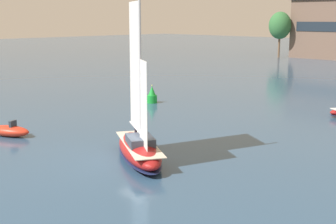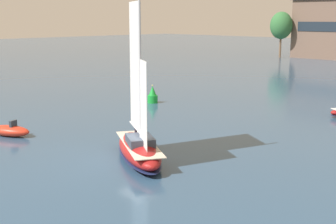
{
  "view_description": "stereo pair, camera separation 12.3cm",
  "coord_description": "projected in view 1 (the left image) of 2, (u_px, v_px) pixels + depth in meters",
  "views": [
    {
      "loc": [
        24.68,
        -21.85,
        10.2
      ],
      "look_at": [
        0.0,
        3.0,
        3.15
      ],
      "focal_mm": 50.0,
      "sensor_mm": 36.0,
      "label": 1
    },
    {
      "loc": [
        24.77,
        -21.76,
        10.2
      ],
      "look_at": [
        0.0,
        3.0,
        3.15
      ],
      "focal_mm": 50.0,
      "sensor_mm": 36.0,
      "label": 2
    }
  ],
  "objects": [
    {
      "name": "ground_plane",
      "position": [
        139.0,
        160.0,
        34.26
      ],
      "size": [
        400.0,
        400.0,
        0.0
      ],
      "primitive_type": "plane",
      "color": "#2D4C6B"
    },
    {
      "name": "sailboat_main",
      "position": [
        139.0,
        147.0,
        34.05
      ],
      "size": [
        9.15,
        6.75,
        12.5
      ],
      "color": "maroon",
      "rests_on": "ground"
    },
    {
      "name": "tree_shore_left",
      "position": [
        280.0,
        26.0,
        121.48
      ],
      "size": [
        5.76,
        5.76,
        11.85
      ],
      "color": "brown",
      "rests_on": "ground"
    },
    {
      "name": "motor_tender",
      "position": [
        9.0,
        131.0,
        41.05
      ],
      "size": [
        4.27,
        3.07,
        1.52
      ],
      "color": "red",
      "rests_on": "ground"
    },
    {
      "name": "channel_buoy",
      "position": [
        152.0,
        96.0,
        57.13
      ],
      "size": [
        1.24,
        1.24,
        2.23
      ],
      "color": "green",
      "rests_on": "ground"
    }
  ]
}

